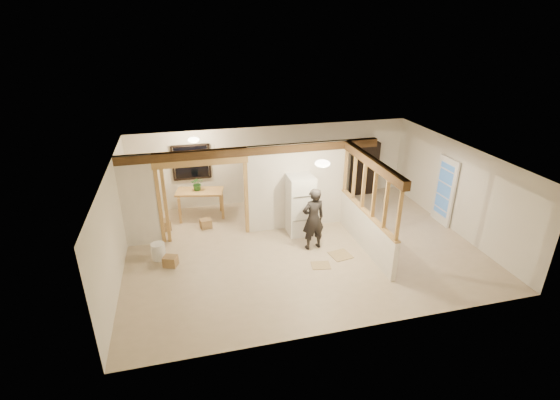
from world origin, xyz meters
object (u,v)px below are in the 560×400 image
object	(u,v)px
woman	(313,219)
bookshelf	(364,168)
refrigerator	(300,205)
work_table	(201,204)
shop_vac	(140,222)

from	to	relation	value
woman	bookshelf	world-z (taller)	bookshelf
refrigerator	work_table	size ratio (longest dim) A/B	1.24
refrigerator	work_table	distance (m)	3.16
shop_vac	work_table	bearing A→B (deg)	17.31
refrigerator	woman	size ratio (longest dim) A/B	1.00
shop_vac	bookshelf	world-z (taller)	bookshelf
woman	shop_vac	bearing A→B (deg)	-32.68
work_table	woman	bearing A→B (deg)	-31.51
refrigerator	bookshelf	bearing A→B (deg)	37.08
woman	shop_vac	world-z (taller)	woman
woman	work_table	distance (m)	3.77
bookshelf	refrigerator	bearing A→B (deg)	-142.92
refrigerator	shop_vac	size ratio (longest dim) A/B	2.85
refrigerator	shop_vac	bearing A→B (deg)	165.38
woman	work_table	xyz separation A→B (m)	(-2.72, 2.58, -0.41)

